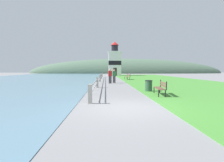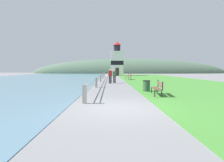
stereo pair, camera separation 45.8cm
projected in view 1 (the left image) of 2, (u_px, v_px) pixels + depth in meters
name	position (u px, v px, depth m)	size (l,w,h in m)	color
ground_plane	(125.00, 108.00, 7.31)	(160.00, 160.00, 0.00)	slate
grass_verge	(164.00, 80.00, 25.18)	(12.00, 52.93, 0.06)	#428433
water_strip	(10.00, 81.00, 24.39)	(24.00, 84.70, 0.01)	slate
seawall_railing	(100.00, 78.00, 22.67)	(0.18, 29.18, 0.92)	#A8A399
park_bench_near	(161.00, 87.00, 10.62)	(0.69, 1.84, 0.94)	brown
park_bench_midway	(128.00, 76.00, 26.87)	(0.65, 2.00, 0.94)	brown
lighthouse	(115.00, 62.00, 44.22)	(3.52, 3.52, 8.57)	white
person_strolling	(114.00, 76.00, 20.89)	(0.41, 0.26, 1.61)	#28282D
person_by_railing	(110.00, 75.00, 20.05)	(0.44, 0.29, 1.69)	#28282D
trash_bin	(149.00, 86.00, 12.50)	(0.54, 0.54, 0.84)	#2D5138
distant_hillside	(127.00, 73.00, 72.71)	(80.00, 16.00, 12.00)	#4C6651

